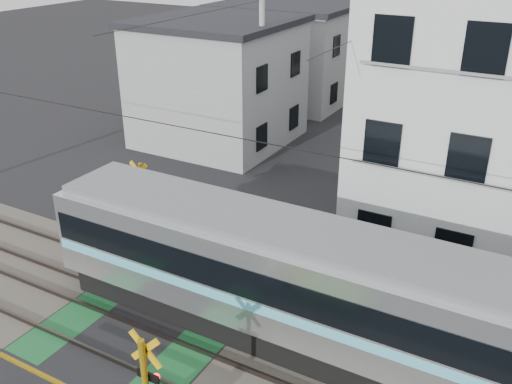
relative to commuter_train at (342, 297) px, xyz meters
The scene contains 9 objects.
ground 5.83m from the commuter_train, 167.45° to the right, with size 120.00×120.00×0.00m, color black.
track_bed 5.82m from the commuter_train, 167.45° to the right, with size 120.00×120.00×0.14m.
commuter_train is the anchor object (origin of this frame).
crossing_signal_far 8.43m from the commuter_train, 162.90° to the left, with size 4.74×0.65×3.09m.
houses_row 25.29m from the commuter_train, 101.75° to the left, with size 22.07×31.35×6.80m.
catenary 2.25m from the commuter_train, 62.46° to the right, with size 60.00×5.04×7.00m.
utility_poles 22.85m from the commuter_train, 106.46° to the left, with size 7.90×42.00×8.00m.
pedestrian 27.07m from the commuter_train, 99.39° to the left, with size 0.68×0.44×1.86m, color black.
weed_patches 4.21m from the commuter_train, 160.46° to the right, with size 10.25×8.80×0.40m.
Camera 1 is at (9.32, -10.25, 10.35)m, focal length 40.00 mm.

